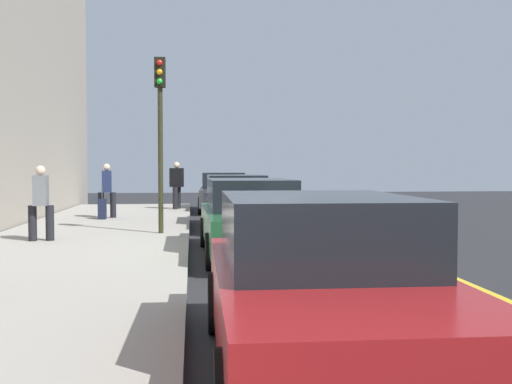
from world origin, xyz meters
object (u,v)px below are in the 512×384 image
parked_car_red (320,284)px  pedestrian_grey_coat (41,201)px  parked_car_black (236,202)px  traffic_light_pole (160,115)px  rolling_suitcase (102,209)px  pedestrian_black_coat (177,184)px  pedestrian_navy_coat (107,189)px  parked_car_green (251,217)px  parked_car_charcoal (223,192)px

parked_car_red → pedestrian_grey_coat: pedestrian_grey_coat is taller
parked_car_red → parked_car_black: bearing=179.2°
pedestrian_grey_coat → traffic_light_pole: (-1.21, 2.51, 1.98)m
rolling_suitcase → pedestrian_black_coat: bearing=152.5°
traffic_light_pole → rolling_suitcase: size_ratio=4.32×
parked_car_black → rolling_suitcase: size_ratio=4.29×
pedestrian_black_coat → traffic_light_pole: traffic_light_pole is taller
rolling_suitcase → parked_car_red: bearing=15.8°
pedestrian_navy_coat → rolling_suitcase: (0.46, -0.08, -0.59)m
pedestrian_navy_coat → pedestrian_grey_coat: bearing=-6.1°
parked_car_black → parked_car_red: same height
parked_car_black → traffic_light_pole: bearing=-39.3°
parked_car_green → parked_car_red: 6.64m
pedestrian_navy_coat → pedestrian_grey_coat: pedestrian_navy_coat is taller
parked_car_charcoal → traffic_light_pole: (8.76, -1.97, 2.25)m
parked_car_green → rolling_suitcase: size_ratio=4.90×
parked_car_charcoal → pedestrian_black_coat: pedestrian_black_coat is taller
parked_car_charcoal → traffic_light_pole: bearing=-12.7°
parked_car_charcoal → parked_car_green: 11.61m
pedestrian_black_coat → rolling_suitcase: pedestrian_black_coat is taller
pedestrian_navy_coat → traffic_light_pole: traffic_light_pole is taller
parked_car_black → pedestrian_grey_coat: (3.66, -4.52, 0.26)m
rolling_suitcase → traffic_light_pole: bearing=26.1°
pedestrian_navy_coat → pedestrian_grey_coat: size_ratio=1.04×
parked_car_red → pedestrian_grey_coat: size_ratio=2.62×
pedestrian_navy_coat → traffic_light_pole: (4.51, 1.90, 1.95)m
parked_car_green → pedestrian_grey_coat: bearing=-110.4°
parked_car_red → rolling_suitcase: size_ratio=4.40×
traffic_light_pole → parked_car_green: bearing=33.7°
pedestrian_black_coat → traffic_light_pole: (8.20, -0.17, 1.91)m
pedestrian_navy_coat → rolling_suitcase: 0.76m
rolling_suitcase → parked_car_black: bearing=68.3°
pedestrian_black_coat → pedestrian_grey_coat: bearing=-15.9°
pedestrian_black_coat → traffic_light_pole: size_ratio=0.42×
pedestrian_navy_coat → pedestrian_grey_coat: (5.71, -0.61, -0.03)m
parked_car_charcoal → rolling_suitcase: 6.16m
pedestrian_black_coat → rolling_suitcase: 4.72m
traffic_light_pole → pedestrian_grey_coat: bearing=-64.3°
pedestrian_black_coat → traffic_light_pole: 8.42m
parked_car_green → pedestrian_black_coat: 11.19m
pedestrian_navy_coat → pedestrian_black_coat: bearing=150.7°
parked_car_green → rolling_suitcase: bearing=-150.6°
parked_car_black → pedestrian_black_coat: pedestrian_black_coat is taller
parked_car_green → pedestrian_navy_coat: (-7.35, -3.80, 0.29)m
parked_car_black → rolling_suitcase: (-1.59, -3.99, -0.30)m
parked_car_red → pedestrian_grey_coat: (-8.28, -4.36, 0.26)m
parked_car_green → pedestrian_grey_coat: pedestrian_grey_coat is taller
parked_car_black → rolling_suitcase: parked_car_black is taller
parked_car_red → pedestrian_black_coat: pedestrian_black_coat is taller
parked_car_red → parked_car_green: bearing=179.6°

